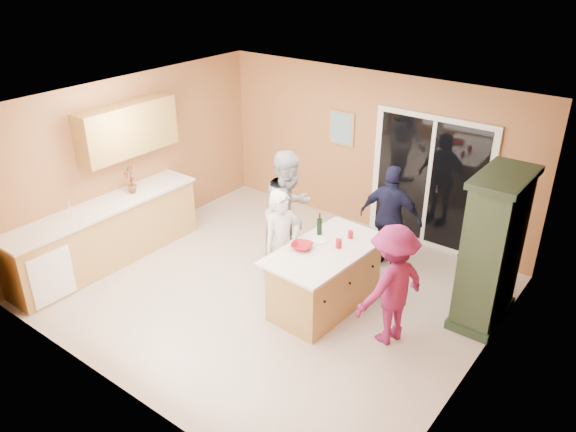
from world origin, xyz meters
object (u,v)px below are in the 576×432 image
Objects in this scene: woman_magenta at (392,285)px; woman_navy at (391,218)px; kitchen_island at (325,280)px; woman_white at (282,245)px; woman_grey at (289,212)px; green_hutch at (492,251)px.

woman_navy is at bearing -133.09° from woman_magenta.
woman_white is at bearing -165.83° from kitchen_island.
kitchen_island is 1.05m from woman_magenta.
woman_white is 0.85× the size of woman_grey.
woman_navy is at bearing 86.76° from kitchen_island.
woman_magenta is (1.59, 0.04, -0.01)m from woman_white.
woman_white is (-0.61, -0.12, 0.36)m from kitchen_island.
woman_grey is at bearing 155.41° from kitchen_island.
green_hutch is at bearing -75.75° from woman_grey.
green_hutch is 1.36m from woman_magenta.
woman_white is 1.73m from woman_navy.
woman_navy is (0.78, 1.55, 0.02)m from woman_white.
woman_magenta is at bearing -124.20° from green_hutch.
woman_white is (-2.35, -1.15, -0.20)m from green_hutch.
woman_navy reaches higher than woman_white.
green_hutch is at bearing 34.01° from kitchen_island.
woman_navy is (-1.57, 0.40, -0.18)m from green_hutch.
woman_grey is (-2.70, -0.52, -0.06)m from green_hutch.
woman_white is 0.74m from woman_grey.
woman_grey reaches higher than woman_magenta.
woman_white is at bearing -70.22° from woman_magenta.
kitchen_island is 0.95× the size of woman_grey.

